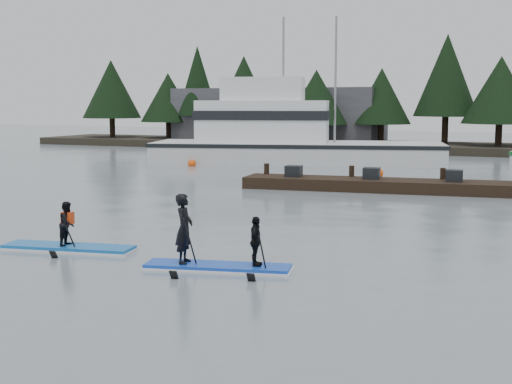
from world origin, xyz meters
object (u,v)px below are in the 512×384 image
at_px(floating_dock, 418,186).
at_px(paddleboard_duo, 213,245).
at_px(fishing_boat_large, 288,151).
at_px(paddleboard_solo, 68,237).

height_order(floating_dock, paddleboard_duo, paddleboard_duo).
bearing_deg(floating_dock, paddleboard_duo, -102.78).
relative_size(fishing_boat_large, paddleboard_duo, 5.35).
xyz_separation_m(floating_dock, paddleboard_solo, (-6.29, -15.70, 0.10)).
height_order(paddleboard_solo, paddleboard_duo, paddleboard_duo).
bearing_deg(paddleboard_duo, floating_dock, 70.99).
bearing_deg(paddleboard_solo, fishing_boat_large, 88.35).
bearing_deg(paddleboard_duo, fishing_boat_large, 94.36).
bearing_deg(floating_dock, paddleboard_solo, -118.14).
distance_m(fishing_boat_large, paddleboard_solo, 27.50).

